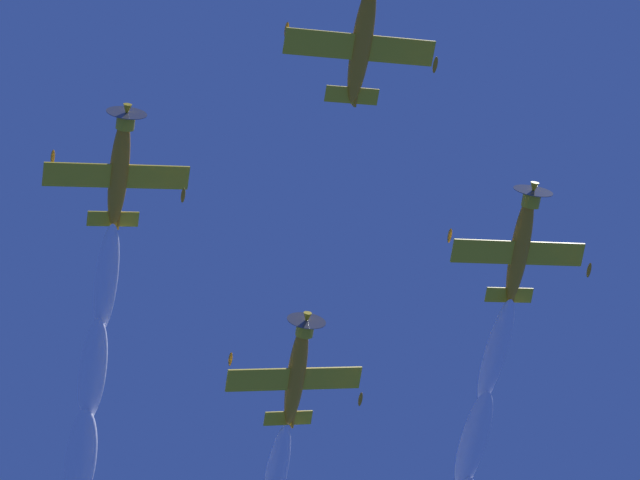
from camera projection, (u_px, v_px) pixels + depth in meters
name	position (u px, v px, depth m)	size (l,w,h in m)	color
airplane_lead	(363.00, 39.00, 78.60)	(8.77, 8.04, 3.32)	orange
airplane_left_wingman	(521.00, 245.00, 85.71)	(8.75, 8.07, 3.61)	orange
airplane_right_wingman	(119.00, 168.00, 83.93)	(8.60, 8.04, 3.59)	orange
airplane_slot_tail	(297.00, 371.00, 87.35)	(8.63, 8.05, 3.68)	orange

